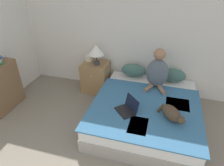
{
  "coord_description": "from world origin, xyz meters",
  "views": [
    {
      "loc": [
        0.64,
        0.0,
        2.39
      ],
      "look_at": [
        -0.1,
        2.61,
        0.77
      ],
      "focal_mm": 32.0,
      "sensor_mm": 36.0,
      "label": 1
    }
  ],
  "objects": [
    {
      "name": "pillow_near",
      "position": [
        0.08,
        3.57,
        0.55
      ],
      "size": [
        0.5,
        0.25,
        0.26
      ],
      "color": "#42665B",
      "rests_on": "bed"
    },
    {
      "name": "bed",
      "position": [
        0.46,
        2.75,
        0.21
      ],
      "size": [
        1.73,
        1.93,
        0.42
      ],
      "color": "#9E998E",
      "rests_on": "ground_plane"
    },
    {
      "name": "laptop_open",
      "position": [
        0.2,
        2.42,
        0.47
      ],
      "size": [
        0.4,
        0.4,
        0.22
      ],
      "rotation": [
        0.0,
        0.0,
        -0.79
      ],
      "color": "black",
      "rests_on": "bed"
    },
    {
      "name": "wall_back",
      "position": [
        0.0,
        3.79,
        1.27
      ],
      "size": [
        5.59,
        0.05,
        2.55
      ],
      "color": "silver",
      "rests_on": "ground_plane"
    },
    {
      "name": "person_sitting",
      "position": [
        0.56,
        3.28,
        0.74
      ],
      "size": [
        0.4,
        0.39,
        0.75
      ],
      "color": "slate",
      "rests_on": "bed"
    },
    {
      "name": "pillow_far",
      "position": [
        0.84,
        3.57,
        0.55
      ],
      "size": [
        0.5,
        0.25,
        0.26
      ],
      "color": "#42665B",
      "rests_on": "bed"
    },
    {
      "name": "cat_tabby",
      "position": [
        0.86,
        2.41,
        0.52
      ],
      "size": [
        0.41,
        0.5,
        0.2
      ],
      "rotation": [
        0.0,
        0.0,
        -0.87
      ],
      "color": "#473828",
      "rests_on": "bed"
    },
    {
      "name": "table_lamp",
      "position": [
        -0.66,
        3.45,
        0.94
      ],
      "size": [
        0.31,
        0.31,
        0.41
      ],
      "color": "#38383D",
      "rests_on": "nightstand"
    },
    {
      "name": "tissue_box",
      "position": [
        -0.88,
        3.58,
        0.7
      ],
      "size": [
        0.12,
        0.12,
        0.14
      ],
      "color": "beige",
      "rests_on": "nightstand"
    },
    {
      "name": "bookshelf",
      "position": [
        -2.14,
        2.44,
        0.44
      ],
      "size": [
        0.25,
        0.7,
        0.89
      ],
      "color": "brown",
      "rests_on": "ground_plane"
    },
    {
      "name": "nightstand",
      "position": [
        -0.71,
        3.48,
        0.32
      ],
      "size": [
        0.53,
        0.48,
        0.64
      ],
      "color": "#937047",
      "rests_on": "ground_plane"
    }
  ]
}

